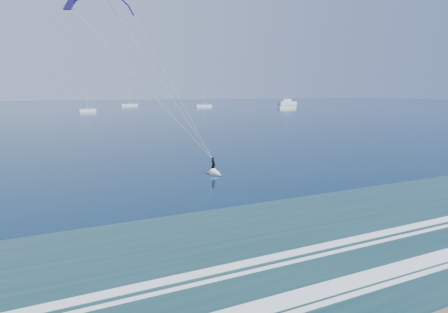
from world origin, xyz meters
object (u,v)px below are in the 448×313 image
object	(u,v)px
kitesurfer_rig	(162,82)
motor_yacht	(287,102)
sailboat_5	(204,106)
sailboat_6	(287,107)
sailboat_3	(87,110)
sailboat_4	(129,105)

from	to	relation	value
kitesurfer_rig	motor_yacht	xyz separation A→B (m)	(158.27, 198.97, -8.22)
sailboat_5	sailboat_6	world-z (taller)	sailboat_6
sailboat_3	sailboat_6	xyz separation A→B (m)	(100.10, -13.77, 0.02)
sailboat_3	sailboat_6	bearing A→B (deg)	-7.83
sailboat_4	sailboat_5	size ratio (longest dim) A/B	1.01
kitesurfer_rig	sailboat_6	world-z (taller)	kitesurfer_rig
sailboat_5	motor_yacht	bearing A→B (deg)	11.56
motor_yacht	sailboat_4	world-z (taller)	sailboat_4
kitesurfer_rig	sailboat_6	distance (m)	179.69
sailboat_3	sailboat_5	xyz separation A→B (m)	(71.88, 32.17, 0.02)
sailboat_3	motor_yacht	bearing A→B (deg)	18.05
kitesurfer_rig	sailboat_3	bearing A→B (deg)	84.63
sailboat_6	sailboat_3	bearing A→B (deg)	172.17
motor_yacht	sailboat_5	size ratio (longest dim) A/B	1.03
motor_yacht	sailboat_6	size ratio (longest dim) A/B	1.02
kitesurfer_rig	sailboat_4	bearing A→B (deg)	77.23
kitesurfer_rig	sailboat_5	bearing A→B (deg)	64.93
motor_yacht	sailboat_5	distance (m)	73.59
motor_yacht	kitesurfer_rig	bearing A→B (deg)	-128.50
kitesurfer_rig	motor_yacht	distance (m)	254.37
motor_yacht	sailboat_3	world-z (taller)	sailboat_3
kitesurfer_rig	sailboat_5	distance (m)	203.58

